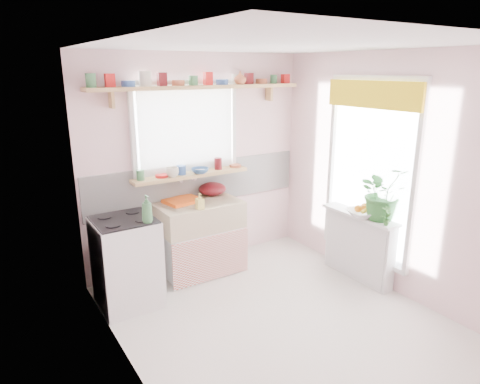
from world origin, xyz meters
TOP-DOWN VIEW (x-y plane):
  - room at (0.66, 0.86)m, footprint 3.20×3.20m
  - sink_unit at (-0.15, 1.29)m, footprint 0.95×0.65m
  - cooker at (-1.10, 1.05)m, footprint 0.58×0.58m
  - radiator_ledge at (1.30, 0.20)m, footprint 0.22×0.95m
  - windowsill at (-0.15, 1.48)m, footprint 1.40×0.22m
  - pine_shelf at (0.00, 1.47)m, footprint 2.52×0.24m
  - shelf_crockery at (0.00, 1.47)m, footprint 2.47×0.11m
  - sill_crockery at (-0.20, 1.48)m, footprint 1.35×0.11m
  - dish_tray at (-0.30, 1.42)m, footprint 0.44×0.36m
  - colander at (0.14, 1.50)m, footprint 0.38×0.38m
  - jade_plant at (1.33, -0.04)m, footprint 0.64×0.60m
  - fruit_bowl at (1.21, 0.11)m, footprint 0.38×0.38m
  - herb_pot at (1.21, -0.20)m, footprint 0.13×0.09m
  - soap_bottle_sink at (-0.24, 1.10)m, footprint 0.08×0.08m
  - sill_cup at (-0.40, 1.42)m, footprint 0.14×0.14m
  - sill_bowl at (-0.06, 1.42)m, footprint 0.22×0.22m
  - shelf_vase at (0.48, 1.41)m, footprint 0.17×0.17m
  - cooker_bottle at (-0.93, 0.83)m, footprint 0.11×0.11m
  - fruit at (1.22, 0.12)m, footprint 0.20×0.14m

SIDE VIEW (x-z plane):
  - radiator_ledge at x=1.30m, z-range 0.01..0.78m
  - sink_unit at x=-0.15m, z-range -0.13..0.99m
  - cooker at x=-1.10m, z-range 0.00..0.92m
  - fruit_bowl at x=1.21m, z-range 0.78..0.85m
  - dish_tray at x=-0.30m, z-range 0.85..0.89m
  - fruit at x=1.22m, z-range 0.83..0.93m
  - herb_pot at x=1.21m, z-range 0.78..1.00m
  - colander at x=0.14m, z-range 0.85..1.00m
  - soap_bottle_sink at x=-0.24m, z-range 0.85..1.02m
  - cooker_bottle at x=-0.93m, z-range 0.92..1.18m
  - jade_plant at x=1.33m, z-range 0.77..1.36m
  - windowsill at x=-0.15m, z-range 1.12..1.16m
  - sill_bowl at x=-0.06m, z-range 1.16..1.22m
  - sill_crockery at x=-0.20m, z-range 1.15..1.27m
  - sill_cup at x=-0.40m, z-range 1.16..1.27m
  - room at x=0.66m, z-range -0.23..2.97m
  - pine_shelf at x=0.00m, z-range 2.10..2.14m
  - shelf_crockery at x=0.00m, z-range 2.14..2.26m
  - shelf_vase at x=0.48m, z-range 2.14..2.29m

